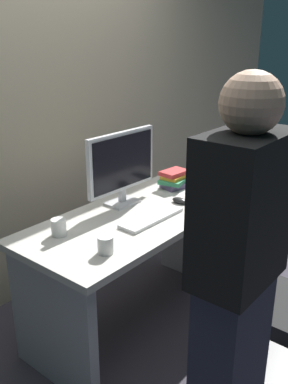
% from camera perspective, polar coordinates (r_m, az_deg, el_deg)
% --- Properties ---
extents(ground_plane, '(9.00, 9.00, 0.00)m').
position_cam_1_polar(ground_plane, '(2.93, -0.79, -16.32)').
color(ground_plane, '#3D3842').
extents(wall_back, '(6.40, 0.10, 3.00)m').
position_cam_1_polar(wall_back, '(2.98, -14.16, 15.01)').
color(wall_back, tan).
rests_on(wall_back, ground).
extents(desk, '(1.48, 0.68, 0.74)m').
position_cam_1_polar(desk, '(2.65, -0.84, -7.39)').
color(desk, beige).
rests_on(desk, ground).
extents(office_chair, '(0.52, 0.52, 0.94)m').
position_cam_1_polar(office_chair, '(2.39, 14.45, -13.94)').
color(office_chair, black).
rests_on(office_chair, ground).
extents(person_at_desk, '(0.40, 0.24, 1.64)m').
position_cam_1_polar(person_at_desk, '(1.75, 12.06, -11.44)').
color(person_at_desk, '#262838').
rests_on(person_at_desk, ground).
extents(monitor, '(0.54, 0.15, 0.46)m').
position_cam_1_polar(monitor, '(2.62, -2.94, 3.66)').
color(monitor, silver).
rests_on(monitor, desk).
extents(keyboard, '(0.43, 0.14, 0.02)m').
position_cam_1_polar(keyboard, '(2.48, 1.01, -3.42)').
color(keyboard, white).
rests_on(keyboard, desk).
extents(mouse, '(0.06, 0.10, 0.03)m').
position_cam_1_polar(mouse, '(2.72, 4.71, -1.12)').
color(mouse, black).
rests_on(mouse, desk).
extents(cup_near_keyboard, '(0.08, 0.08, 0.09)m').
position_cam_1_polar(cup_near_keyboard, '(2.11, -5.10, -6.97)').
color(cup_near_keyboard, white).
rests_on(cup_near_keyboard, desk).
extents(cup_by_monitor, '(0.08, 0.08, 0.09)m').
position_cam_1_polar(cup_by_monitor, '(2.32, -11.20, -4.60)').
color(cup_by_monitor, white).
rests_on(cup_by_monitor, desk).
extents(book_stack, '(0.22, 0.19, 0.12)m').
position_cam_1_polar(book_stack, '(2.97, 3.99, 1.70)').
color(book_stack, '#594C72').
rests_on(book_stack, desk).
extents(cell_phone, '(0.09, 0.15, 0.01)m').
position_cam_1_polar(cell_phone, '(2.88, 8.47, -0.29)').
color(cell_phone, black).
rests_on(cell_phone, desk).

